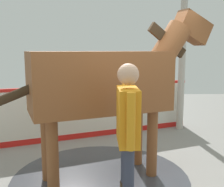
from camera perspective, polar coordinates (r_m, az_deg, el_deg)
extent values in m
cube|color=gray|center=(4.16, 2.72, -18.30)|extent=(16.00, 16.00, 0.02)
cylinder|color=#42444C|center=(4.33, -2.41, -16.95)|extent=(2.66, 2.66, 0.00)
cube|color=silver|center=(5.88, -8.84, -4.30)|extent=(5.45, 2.18, 1.10)
cube|color=red|center=(5.78, -8.98, 1.32)|extent=(5.46, 2.20, 0.06)
cube|color=red|center=(6.01, -8.72, -8.86)|extent=(5.45, 2.19, 0.12)
cylinder|color=#B7B2A8|center=(6.67, 14.36, 5.49)|extent=(0.16, 0.16, 3.03)
cube|color=brown|center=(3.92, -2.55, 2.57)|extent=(2.14, 1.51, 0.85)
cylinder|color=brown|center=(4.62, 5.37, -8.40)|extent=(0.16, 0.16, 1.03)
cylinder|color=brown|center=(4.23, 8.36, -10.11)|extent=(0.16, 0.16, 1.03)
cylinder|color=brown|center=(4.17, -13.46, -10.56)|extent=(0.16, 0.16, 1.03)
cylinder|color=brown|center=(3.74, -12.30, -12.86)|extent=(0.16, 0.16, 1.03)
cylinder|color=brown|center=(4.40, 11.42, 9.13)|extent=(0.87, 0.64, 0.89)
cube|color=#382819|center=(4.40, 11.48, 10.78)|extent=(0.66, 0.31, 0.55)
cube|color=brown|center=(4.68, 16.30, 13.02)|extent=(0.71, 0.50, 0.56)
cylinder|color=#382819|center=(3.71, -18.50, 0.18)|extent=(0.69, 0.37, 0.35)
cylinder|color=#383D51|center=(3.10, 3.44, -15.50)|extent=(0.13, 0.13, 0.52)
cylinder|color=#383D51|center=(3.31, 3.02, -13.85)|extent=(0.13, 0.13, 0.52)
cube|color=orange|center=(3.02, 3.32, -4.67)|extent=(0.23, 0.52, 0.62)
cylinder|color=orange|center=(2.72, 3.98, -5.87)|extent=(0.09, 0.09, 0.59)
cylinder|color=orange|center=(3.31, 2.78, -3.16)|extent=(0.09, 0.09, 0.59)
sphere|color=tan|center=(2.95, 3.40, 4.01)|extent=(0.24, 0.24, 0.24)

